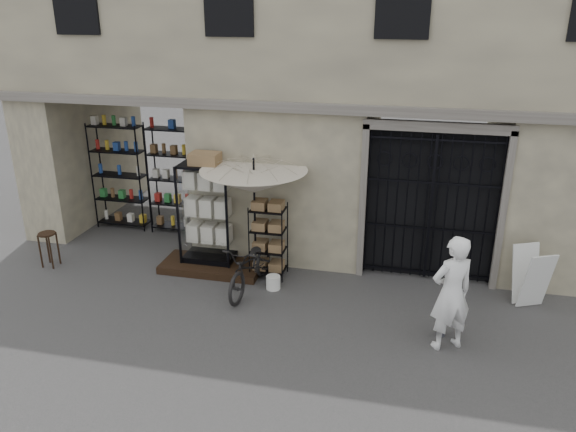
% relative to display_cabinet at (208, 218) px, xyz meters
% --- Properties ---
extents(ground, '(80.00, 80.00, 0.00)m').
position_rel_display_cabinet_xyz_m(ground, '(2.50, -1.71, -1.05)').
color(ground, black).
rests_on(ground, ground).
extents(main_building, '(14.00, 4.00, 9.00)m').
position_rel_display_cabinet_xyz_m(main_building, '(2.50, 2.29, 3.45)').
color(main_building, tan).
rests_on(main_building, ground).
extents(shop_recess, '(3.00, 1.70, 3.00)m').
position_rel_display_cabinet_xyz_m(shop_recess, '(-2.00, 1.09, 0.45)').
color(shop_recess, black).
rests_on(shop_recess, ground).
extents(shop_shelving, '(2.70, 0.50, 2.50)m').
position_rel_display_cabinet_xyz_m(shop_shelving, '(-2.05, 1.59, 0.20)').
color(shop_shelving, black).
rests_on(shop_shelving, ground).
extents(iron_gate, '(2.50, 0.21, 3.00)m').
position_rel_display_cabinet_xyz_m(iron_gate, '(4.25, 0.57, 0.45)').
color(iron_gate, black).
rests_on(iron_gate, ground).
extents(step_platform, '(2.00, 0.90, 0.15)m').
position_rel_display_cabinet_xyz_m(step_platform, '(0.10, -0.16, -0.97)').
color(step_platform, black).
rests_on(step_platform, ground).
extents(display_cabinet, '(1.10, 0.80, 2.16)m').
position_rel_display_cabinet_xyz_m(display_cabinet, '(0.00, 0.00, 0.00)').
color(display_cabinet, black).
rests_on(display_cabinet, step_platform).
extents(wire_rack, '(0.75, 0.62, 1.47)m').
position_rel_display_cabinet_xyz_m(wire_rack, '(1.27, -0.14, -0.32)').
color(wire_rack, black).
rests_on(wire_rack, ground).
extents(market_umbrella, '(2.13, 2.15, 2.85)m').
position_rel_display_cabinet_xyz_m(market_umbrella, '(1.02, -0.17, 1.00)').
color(market_umbrella, black).
rests_on(market_umbrella, ground).
extents(white_bucket, '(0.32, 0.32, 0.26)m').
position_rel_display_cabinet_xyz_m(white_bucket, '(1.49, -0.65, -0.92)').
color(white_bucket, white).
rests_on(white_bucket, ground).
extents(bicycle, '(0.75, 1.04, 1.84)m').
position_rel_display_cabinet_xyz_m(bicycle, '(1.10, -0.77, -1.05)').
color(bicycle, black).
rests_on(bicycle, ground).
extents(wooden_stool, '(0.44, 0.44, 0.72)m').
position_rel_display_cabinet_xyz_m(wooden_stool, '(-3.16, -0.72, -0.67)').
color(wooden_stool, black).
rests_on(wooden_stool, ground).
extents(steel_bollard, '(0.15, 0.15, 0.76)m').
position_rel_display_cabinet_xyz_m(steel_bollard, '(4.52, -1.56, -0.66)').
color(steel_bollard, slate).
rests_on(steel_bollard, ground).
extents(shopkeeper, '(1.51, 1.96, 0.45)m').
position_rel_display_cabinet_xyz_m(shopkeeper, '(4.59, -1.86, -1.05)').
color(shopkeeper, white).
rests_on(shopkeeper, ground).
extents(easel_sign, '(0.70, 0.74, 1.06)m').
position_rel_display_cabinet_xyz_m(easel_sign, '(6.03, -0.21, -0.50)').
color(easel_sign, silver).
rests_on(easel_sign, ground).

